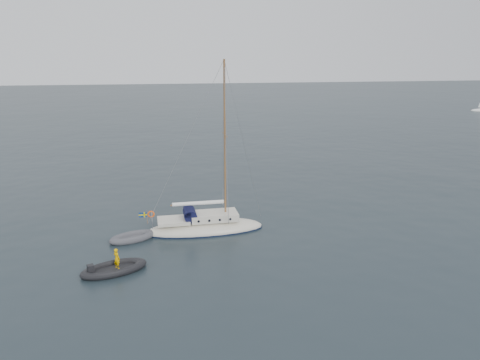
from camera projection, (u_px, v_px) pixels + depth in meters
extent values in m
plane|color=black|center=(239.00, 240.00, 30.44)|extent=(300.00, 300.00, 0.00)
ellipsoid|color=beige|center=(205.00, 229.00, 32.03)|extent=(7.98, 2.48, 1.33)
cube|color=silver|center=(214.00, 216.00, 31.88)|extent=(3.19, 1.68, 0.49)
cube|color=beige|center=(174.00, 220.00, 31.49)|extent=(2.13, 1.68, 0.22)
cylinder|color=black|center=(190.00, 214.00, 31.56)|extent=(0.85, 1.46, 0.85)
cube|color=black|center=(187.00, 212.00, 31.49)|extent=(0.40, 1.46, 0.35)
cylinder|color=brown|center=(225.00, 143.00, 30.65)|extent=(0.13, 0.13, 10.64)
cylinder|color=brown|center=(225.00, 135.00, 30.50)|extent=(0.04, 1.95, 0.04)
cylinder|color=brown|center=(198.00, 204.00, 31.46)|extent=(3.72, 0.09, 0.09)
cylinder|color=white|center=(198.00, 203.00, 31.45)|extent=(3.46, 0.25, 0.25)
cylinder|color=gray|center=(152.00, 216.00, 31.17)|extent=(0.04, 1.95, 0.04)
torus|color=#FF560D|center=(151.00, 213.00, 31.67)|extent=(0.48, 0.09, 0.48)
cylinder|color=brown|center=(147.00, 218.00, 31.15)|extent=(0.03, 0.03, 0.80)
cube|color=navy|center=(143.00, 214.00, 31.03)|extent=(0.53, 0.02, 0.34)
cube|color=#DFC701|center=(143.00, 214.00, 31.03)|extent=(0.55, 0.03, 0.08)
cube|color=#DFC701|center=(144.00, 214.00, 31.05)|extent=(0.08, 0.03, 0.35)
cylinder|color=black|center=(196.00, 213.00, 32.51)|extent=(0.16, 0.05, 0.16)
cylinder|color=black|center=(198.00, 221.00, 30.89)|extent=(0.16, 0.05, 0.16)
cylinder|color=black|center=(206.00, 212.00, 32.62)|extent=(0.16, 0.05, 0.16)
cylinder|color=black|center=(209.00, 221.00, 31.00)|extent=(0.16, 0.05, 0.16)
cylinder|color=black|center=(217.00, 212.00, 32.73)|extent=(0.16, 0.05, 0.16)
cylinder|color=black|center=(219.00, 220.00, 31.11)|extent=(0.16, 0.05, 0.16)
cylinder|color=black|center=(227.00, 211.00, 32.84)|extent=(0.16, 0.05, 0.16)
cylinder|color=black|center=(230.00, 220.00, 31.22)|extent=(0.16, 0.05, 0.16)
cube|color=#4F4F55|center=(133.00, 238.00, 30.48)|extent=(1.89, 0.78, 0.11)
cube|color=black|center=(114.00, 270.00, 26.10)|extent=(2.32, 0.97, 0.12)
cube|color=black|center=(90.00, 266.00, 25.83)|extent=(0.34, 0.34, 0.58)
imported|color=#F1B000|center=(117.00, 259.00, 25.96)|extent=(0.43, 0.51, 1.19)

